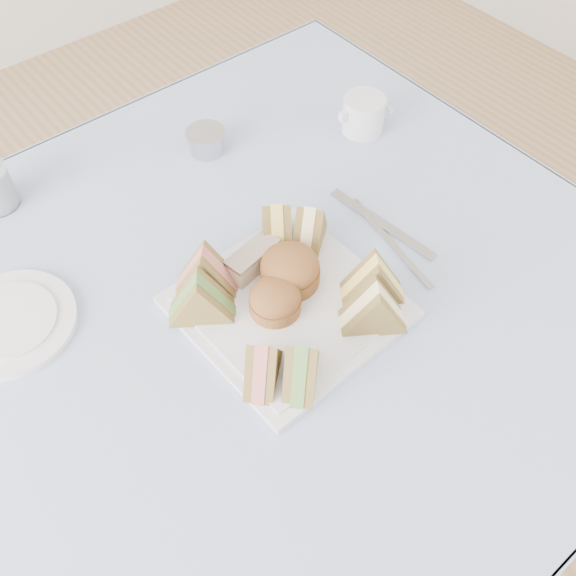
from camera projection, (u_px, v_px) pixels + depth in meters
floor at (282, 473)px, 1.54m from camera, size 4.00×4.00×0.00m
table at (281, 400)px, 1.24m from camera, size 0.90×0.90×0.74m
tablecloth at (279, 281)px, 0.95m from camera, size 1.02×1.02×0.01m
serving_plate at (288, 307)px, 0.91m from camera, size 0.28×0.28×0.01m
sandwich_fl_a at (263, 361)px, 0.81m from camera, size 0.09×0.08×0.07m
sandwich_fl_b at (301, 363)px, 0.80m from camera, size 0.09×0.09×0.08m
sandwich_fr_a at (374, 277)px, 0.88m from camera, size 0.10×0.09×0.08m
sandwich_fr_b at (375, 306)px, 0.85m from camera, size 0.10×0.09×0.08m
sandwich_bl_a at (200, 296)px, 0.86m from camera, size 0.10×0.09×0.08m
sandwich_bl_b at (205, 269)px, 0.89m from camera, size 0.09×0.09×0.08m
sandwich_br_a at (310, 226)px, 0.95m from camera, size 0.09×0.08×0.08m
sandwich_br_b at (277, 224)px, 0.95m from camera, size 0.08×0.10×0.08m
scone_left at (275, 299)px, 0.88m from camera, size 0.08×0.08×0.05m
scone_right at (290, 269)px, 0.91m from camera, size 0.11×0.11×0.06m
pastry_slice at (253, 260)px, 0.93m from camera, size 0.09×0.05×0.04m
side_plate at (10, 323)px, 0.89m from camera, size 0.20×0.20×0.01m
tea_strainer at (206, 142)px, 1.11m from camera, size 0.09×0.09×0.04m
knife at (382, 224)px, 1.01m from camera, size 0.04×0.21×0.00m
fork at (397, 250)px, 0.98m from camera, size 0.04×0.17×0.00m
creamer_jug at (363, 114)px, 1.13m from camera, size 0.08×0.08×0.07m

